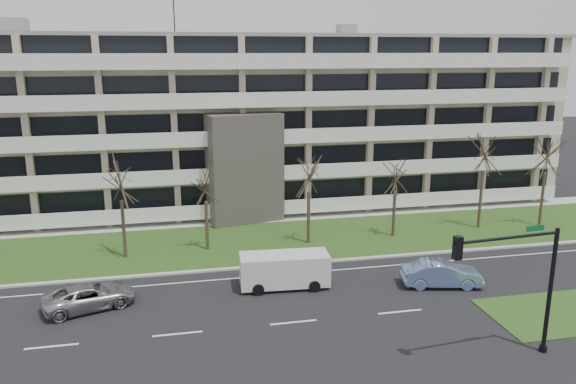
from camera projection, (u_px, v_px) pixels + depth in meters
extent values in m
plane|color=black|center=(293.00, 322.00, 29.55)|extent=(160.00, 160.00, 0.00)
cube|color=#244B19|center=(256.00, 242.00, 41.88)|extent=(90.00, 10.00, 0.06)
cube|color=#B2B2AD|center=(267.00, 266.00, 37.13)|extent=(90.00, 0.35, 0.12)
cube|color=#B2B2AD|center=(246.00, 220.00, 47.09)|extent=(90.00, 2.00, 0.08)
cube|color=#244B19|center=(553.00, 314.00, 30.46)|extent=(7.00, 5.00, 0.06)
cube|color=white|center=(271.00, 275.00, 35.72)|extent=(90.00, 0.12, 0.01)
cube|color=tan|center=(234.00, 122.00, 51.90)|extent=(60.00, 12.00, 15.00)
cube|color=gray|center=(232.00, 36.00, 50.02)|extent=(60.50, 12.50, 0.30)
cube|color=#4C4742|center=(245.00, 169.00, 45.99)|extent=(6.39, 3.69, 9.00)
cube|color=black|center=(246.00, 199.00, 46.42)|extent=(4.92, 1.19, 3.50)
cube|color=gray|center=(14.00, 25.00, 46.22)|extent=(2.00, 2.00, 1.20)
cylinder|color=black|center=(174.00, 14.00, 48.56)|extent=(0.10, 0.10, 3.50)
cube|color=black|center=(244.00, 194.00, 47.51)|extent=(58.00, 0.10, 1.80)
cube|color=white|center=(245.00, 213.00, 47.24)|extent=(58.00, 1.40, 0.22)
cube|color=white|center=(246.00, 208.00, 46.47)|extent=(58.00, 0.08, 1.00)
cube|color=black|center=(243.00, 159.00, 46.78)|extent=(58.00, 0.10, 1.80)
cube|color=white|center=(245.00, 178.00, 46.50)|extent=(58.00, 1.40, 0.22)
cube|color=white|center=(245.00, 173.00, 45.74)|extent=(58.00, 0.08, 1.00)
cube|color=black|center=(242.00, 123.00, 46.04)|extent=(58.00, 0.10, 1.80)
cube|color=white|center=(244.00, 143.00, 45.76)|extent=(58.00, 1.40, 0.22)
cube|color=white|center=(245.00, 136.00, 45.00)|extent=(58.00, 0.08, 1.00)
cube|color=black|center=(242.00, 86.00, 45.30)|extent=(58.00, 0.10, 1.80)
cube|color=white|center=(243.00, 106.00, 45.03)|extent=(58.00, 1.40, 0.22)
cube|color=white|center=(244.00, 99.00, 44.26)|extent=(58.00, 0.08, 1.00)
cube|color=black|center=(241.00, 48.00, 44.56)|extent=(58.00, 0.10, 1.80)
cube|color=white|center=(242.00, 67.00, 44.29)|extent=(58.00, 1.40, 0.22)
cube|color=white|center=(243.00, 60.00, 43.52)|extent=(58.00, 0.08, 1.00)
imported|color=#A6A9AD|center=(89.00, 296.00, 31.08)|extent=(5.46, 3.75, 1.39)
imported|color=#8098DE|center=(442.00, 274.00, 33.96)|extent=(5.02, 2.63, 1.57)
cube|color=silver|center=(284.00, 269.00, 33.75)|extent=(5.44, 2.31, 1.87)
cube|color=black|center=(284.00, 261.00, 33.61)|extent=(5.03, 2.14, 0.69)
cube|color=silver|center=(325.00, 269.00, 34.13)|extent=(0.46, 1.89, 1.18)
cylinder|color=black|center=(258.00, 290.00, 32.76)|extent=(0.70, 0.29, 0.69)
cylinder|color=black|center=(255.00, 277.00, 34.65)|extent=(0.70, 0.29, 0.69)
cylinder|color=black|center=(315.00, 286.00, 33.23)|extent=(0.70, 0.29, 0.69)
cylinder|color=black|center=(309.00, 274.00, 35.12)|extent=(0.70, 0.29, 0.69)
cylinder|color=black|center=(543.00, 348.00, 26.69)|extent=(0.37, 0.37, 0.31)
cylinder|color=black|center=(550.00, 291.00, 25.97)|extent=(0.21, 0.21, 6.17)
cylinder|color=black|center=(507.00, 238.00, 24.50)|extent=(5.34, 0.61, 0.14)
cube|color=black|center=(458.00, 248.00, 23.86)|extent=(0.36, 0.36, 1.03)
sphere|color=red|center=(458.00, 241.00, 23.77)|extent=(0.21, 0.21, 0.21)
sphere|color=orange|center=(458.00, 248.00, 23.86)|extent=(0.21, 0.21, 0.21)
sphere|color=green|center=(457.00, 255.00, 23.94)|extent=(0.21, 0.21, 0.21)
cube|color=#0C5926|center=(535.00, 228.00, 24.83)|extent=(0.93, 0.12, 0.26)
cylinder|color=#382B21|center=(124.00, 229.00, 38.25)|extent=(0.24, 0.24, 4.11)
cylinder|color=#382B21|center=(207.00, 226.00, 39.85)|extent=(0.24, 0.24, 3.61)
cylinder|color=#382B21|center=(309.00, 218.00, 41.19)|extent=(0.24, 0.24, 3.94)
cylinder|color=#382B21|center=(394.00, 214.00, 42.75)|extent=(0.24, 0.24, 3.59)
cylinder|color=#382B21|center=(480.00, 200.00, 44.70)|extent=(0.24, 0.24, 4.73)
cylinder|color=#382B21|center=(542.00, 200.00, 45.14)|extent=(0.24, 0.24, 4.47)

